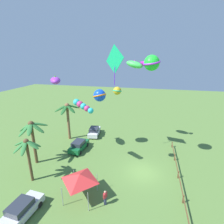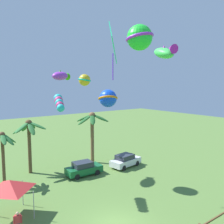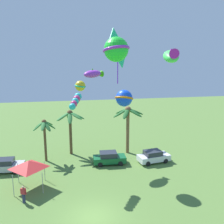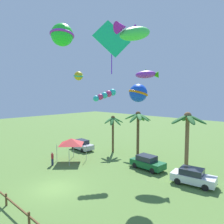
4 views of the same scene
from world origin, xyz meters
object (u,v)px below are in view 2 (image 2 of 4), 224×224
(festival_tent, at_px, (10,185))
(kite_ball_5, at_px, (85,80))
(parked_car_2, at_px, (125,160))
(kite_diamond_2, at_px, (113,44))
(palm_tree_2, at_px, (3,144))
(kite_ball_6, at_px, (108,98))
(kite_fish_0, at_px, (61,76))
(palm_tree_0, at_px, (92,124))
(kite_fish_1, at_px, (165,52))
(kite_tube_4, at_px, (59,102))
(kite_ball_3, at_px, (140,38))
(spectator_0, at_px, (18,223))
(palm_tree_1, at_px, (29,131))
(parked_car_0, at_px, (84,168))

(festival_tent, distance_m, kite_ball_5, 9.53)
(parked_car_2, distance_m, kite_diamond_2, 14.62)
(palm_tree_2, height_order, kite_ball_6, kite_ball_6)
(kite_ball_6, bearing_deg, kite_fish_0, 115.54)
(parked_car_2, bearing_deg, palm_tree_2, 166.49)
(palm_tree_0, bearing_deg, kite_fish_1, -86.67)
(kite_fish_1, bearing_deg, kite_tube_4, 146.69)
(kite_ball_3, bearing_deg, kite_ball_6, 71.00)
(spectator_0, xyz_separation_m, kite_diamond_2, (8.63, 1.04, 12.45))
(kite_fish_1, xyz_separation_m, kite_tube_4, (-7.73, 5.08, -4.34))
(kite_ball_6, bearing_deg, kite_ball_5, -143.47)
(festival_tent, bearing_deg, parked_car_2, 13.62)
(palm_tree_1, height_order, kite_ball_5, kite_ball_5)
(parked_car_2, xyz_separation_m, spectator_0, (-14.32, -6.01, 0.06))
(palm_tree_1, relative_size, kite_diamond_2, 1.25)
(palm_tree_1, distance_m, kite_ball_3, 16.75)
(palm_tree_1, xyz_separation_m, festival_tent, (-4.31, -8.24, -2.23))
(kite_ball_6, bearing_deg, palm_tree_2, 146.21)
(palm_tree_1, xyz_separation_m, kite_ball_6, (5.32, -7.40, 3.80))
(palm_tree_0, distance_m, kite_ball_5, 13.06)
(kite_fish_1, bearing_deg, kite_ball_6, 121.81)
(parked_car_2, xyz_separation_m, kite_diamond_2, (-5.70, -4.98, 12.51))
(kite_ball_3, bearing_deg, kite_tube_4, 109.08)
(palm_tree_1, height_order, festival_tent, palm_tree_1)
(kite_fish_1, xyz_separation_m, kite_ball_5, (-7.51, 1.10, -2.47))
(kite_fish_1, height_order, kite_diamond_2, kite_diamond_2)
(kite_tube_4, bearing_deg, kite_diamond_2, -38.46)
(kite_fish_0, relative_size, kite_ball_5, 2.25)
(palm_tree_2, distance_m, kite_diamond_2, 14.20)
(parked_car_0, distance_m, parked_car_2, 5.47)
(palm_tree_0, bearing_deg, palm_tree_2, -176.54)
(kite_tube_4, relative_size, kite_ball_6, 1.04)
(kite_diamond_2, bearing_deg, spectator_0, -173.16)
(kite_tube_4, bearing_deg, kite_ball_3, -70.92)
(kite_fish_0, distance_m, kite_diamond_2, 8.05)
(parked_car_2, xyz_separation_m, kite_tube_4, (-9.37, -2.06, 7.55))
(kite_diamond_2, distance_m, kite_ball_6, 5.47)
(spectator_0, height_order, kite_ball_5, kite_ball_5)
(kite_fish_0, xyz_separation_m, kite_diamond_2, (1.23, -7.55, 2.50))
(palm_tree_0, distance_m, spectator_0, 16.07)
(palm_tree_2, bearing_deg, palm_tree_0, 3.46)
(kite_diamond_2, height_order, kite_ball_3, kite_diamond_2)
(festival_tent, height_order, kite_diamond_2, kite_diamond_2)
(palm_tree_1, relative_size, parked_car_2, 1.47)
(parked_car_2, bearing_deg, kite_fish_0, 159.62)
(parked_car_2, bearing_deg, festival_tent, -166.38)
(parked_car_0, bearing_deg, kite_ball_5, -119.09)
(kite_fish_1, bearing_deg, parked_car_2, 77.13)
(palm_tree_0, relative_size, parked_car_0, 1.61)
(palm_tree_2, relative_size, kite_fish_1, 1.70)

